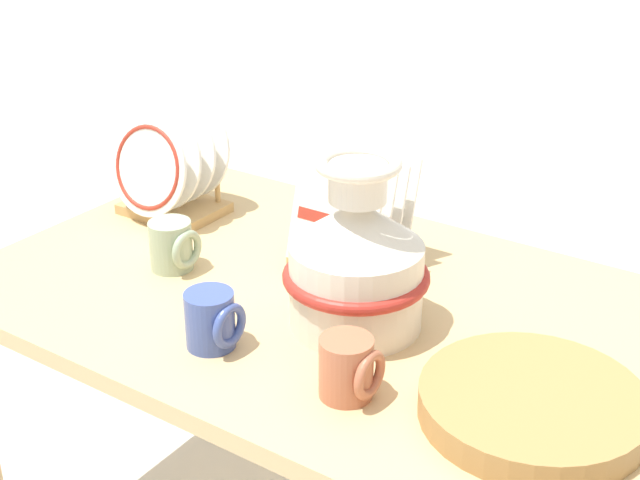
{
  "coord_description": "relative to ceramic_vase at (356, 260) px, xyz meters",
  "views": [
    {
      "loc": [
        0.81,
        -1.19,
        1.43
      ],
      "look_at": [
        0.0,
        0.0,
        0.75
      ],
      "focal_mm": 50.0,
      "sensor_mm": 36.0,
      "label": 1
    }
  ],
  "objects": [
    {
      "name": "dish_rack_round_plates",
      "position": [
        -0.59,
        0.17,
        -0.03
      ],
      "size": [
        0.21,
        0.2,
        0.23
      ],
      "color": "tan",
      "rests_on": "display_table"
    },
    {
      "name": "wicker_charger_stack",
      "position": [
        0.36,
        -0.08,
        -0.1
      ],
      "size": [
        0.33,
        0.33,
        0.04
      ],
      "color": "#AD7F47",
      "rests_on": "display_table"
    },
    {
      "name": "dish_rack_square_plates",
      "position": [
        -0.13,
        0.2,
        -0.05
      ],
      "size": [
        0.21,
        0.19,
        0.21
      ],
      "color": "tan",
      "rests_on": "display_table"
    },
    {
      "name": "mug_cobalt_glaze",
      "position": [
        -0.16,
        -0.19,
        -0.08
      ],
      "size": [
        0.09,
        0.08,
        0.1
      ],
      "color": "#42569E",
      "rests_on": "display_table"
    },
    {
      "name": "mug_terracotta_glaze",
      "position": [
        0.1,
        -0.19,
        -0.08
      ],
      "size": [
        0.09,
        0.08,
        0.1
      ],
      "color": "#B76647",
      "rests_on": "display_table"
    },
    {
      "name": "display_table",
      "position": [
        -0.11,
        0.06,
        -0.2
      ],
      "size": [
        1.3,
        0.83,
        0.64
      ],
      "color": "tan",
      "rests_on": "ground_plane"
    },
    {
      "name": "mug_sage_glaze",
      "position": [
        -0.4,
        -0.02,
        -0.08
      ],
      "size": [
        0.09,
        0.08,
        0.1
      ],
      "color": "#9EB28E",
      "rests_on": "display_table"
    },
    {
      "name": "ceramic_vase",
      "position": [
        0.0,
        0.0,
        0.0
      ],
      "size": [
        0.25,
        0.25,
        0.31
      ],
      "color": "silver",
      "rests_on": "display_table"
    }
  ]
}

